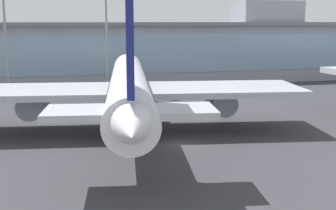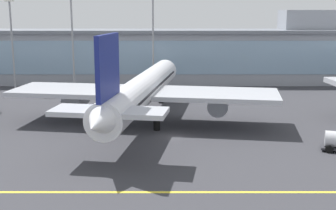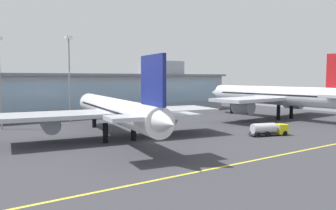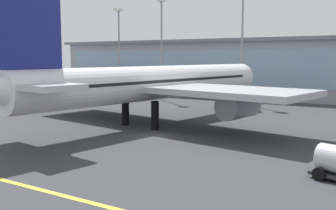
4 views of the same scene
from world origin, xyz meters
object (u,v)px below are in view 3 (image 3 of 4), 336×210
Objects in this scene: airliner_far_right at (276,96)px; apron_light_mast_west at (69,67)px; baggage_tug_near at (270,129)px; airliner_near_right at (115,111)px.

airliner_far_right is 64.98m from apron_light_mast_west.
baggage_tug_near is at bearing -57.59° from apron_light_mast_west.
airliner_near_right is 2.26× the size of apron_light_mast_west.
airliner_far_right is at bearing -76.99° from airliner_near_right.
airliner_far_right is 35.09m from baggage_tug_near.
apron_light_mast_west is (-30.23, 47.63, 14.74)m from baggage_tug_near.
airliner_near_right is at bearing 90.47° from airliner_far_right.
apron_light_mast_west reaches higher than airliner_far_right.
baggage_tug_near is at bearing -108.39° from airliner_near_right.
apron_light_mast_west is (-58.27, 27.31, 9.00)m from airliner_far_right.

